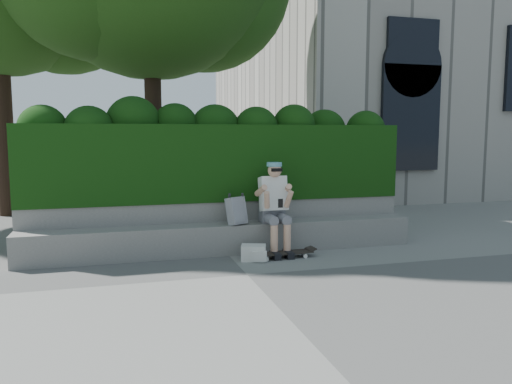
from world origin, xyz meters
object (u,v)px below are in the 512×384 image
object	(u,v)px
backpack_plaid	(236,211)
skateboard	(284,253)
backpack_ground	(253,253)
person	(274,204)

from	to	relation	value
backpack_plaid	skateboard	bearing A→B (deg)	-67.05
skateboard	backpack_plaid	xyz separation A→B (m)	(-0.60, 0.46, 0.58)
backpack_plaid	backpack_ground	world-z (taller)	backpack_plaid
backpack_ground	skateboard	bearing A→B (deg)	18.61
skateboard	person	bearing A→B (deg)	90.98
person	skateboard	xyz separation A→B (m)	(0.03, -0.37, -0.68)
person	backpack_ground	size ratio (longest dim) A/B	4.01
person	backpack_ground	bearing A→B (deg)	-138.90
person	backpack_plaid	xyz separation A→B (m)	(-0.57, 0.08, -0.10)
person	skateboard	world-z (taller)	person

